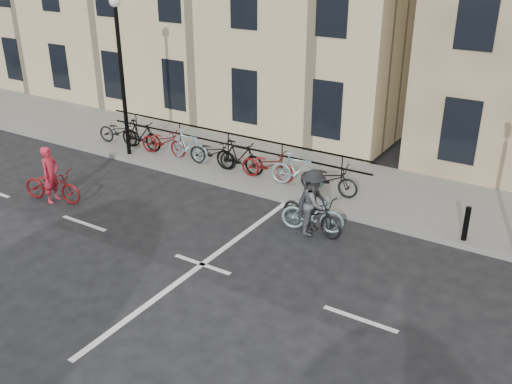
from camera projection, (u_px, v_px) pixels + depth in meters
The scene contains 8 objects.
ground at pixel (202, 265), 13.50m from camera, with size 120.00×120.00×0.00m, color black.
sidewalk at pixel (214, 155), 20.05m from camera, with size 46.00×4.00×0.15m, color slate.
lamp_post at pixel (120, 58), 18.63m from camera, with size 0.36×0.36×5.28m.
bollard_east at pixel (466, 224), 14.12m from camera, with size 0.14×0.14×0.90m, color black.
parked_bikes at pixel (214, 152), 18.74m from camera, with size 10.40×1.23×1.05m.
cyclist_pink at pixel (52, 183), 16.54m from camera, with size 1.98×1.06×1.67m.
cyclist_grey at pixel (313, 209), 14.79m from camera, with size 1.73×0.92×1.61m.
cyclist_dark at pixel (312, 207), 14.80m from camera, with size 2.04×1.23×1.73m.
Camera 1 is at (7.25, -9.18, 7.08)m, focal length 40.00 mm.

